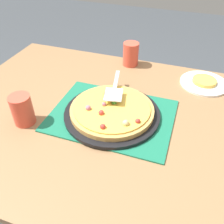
{
  "coord_description": "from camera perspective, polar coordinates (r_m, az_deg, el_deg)",
  "views": [
    {
      "loc": [
        -0.25,
        0.71,
        1.38
      ],
      "look_at": [
        0.0,
        0.0,
        0.77
      ],
      "focal_mm": 39.34,
      "sensor_mm": 36.0,
      "label": 1
    }
  ],
  "objects": [
    {
      "name": "placemat",
      "position": [
        0.98,
        0.0,
        -0.77
      ],
      "size": [
        0.48,
        0.36,
        0.01
      ],
      "primitive_type": "cube",
      "color": "#196B4C",
      "rests_on": "dining_table"
    },
    {
      "name": "pizza",
      "position": [
        0.96,
        -0.01,
        0.62
      ],
      "size": [
        0.33,
        0.33,
        0.05
      ],
      "color": "tan",
      "rests_on": "pizza_pan"
    },
    {
      "name": "ground_plane",
      "position": [
        1.58,
        0.0,
        -22.22
      ],
      "size": [
        8.0,
        8.0,
        0.0
      ],
      "primitive_type": "plane",
      "color": "#3D4247"
    },
    {
      "name": "pizza_server",
      "position": [
        1.02,
        0.64,
        5.61
      ],
      "size": [
        0.09,
        0.23,
        0.01
      ],
      "color": "silver",
      "rests_on": "pizza"
    },
    {
      "name": "plate_near_left",
      "position": [
        1.25,
        20.55,
        6.3
      ],
      "size": [
        0.22,
        0.22,
        0.01
      ],
      "primitive_type": "cylinder",
      "color": "white",
      "rests_on": "dining_table"
    },
    {
      "name": "cup_far",
      "position": [
        0.98,
        -20.13,
        0.5
      ],
      "size": [
        0.08,
        0.08,
        0.12
      ],
      "primitive_type": "cylinder",
      "color": "#E04C38",
      "rests_on": "dining_table"
    },
    {
      "name": "pizza_pan",
      "position": [
        0.97,
        0.0,
        -0.32
      ],
      "size": [
        0.38,
        0.38,
        0.01
      ],
      "primitive_type": "cylinder",
      "color": "black",
      "rests_on": "placemat"
    },
    {
      "name": "dining_table",
      "position": [
        1.06,
        0.0,
        -5.43
      ],
      "size": [
        1.4,
        1.0,
        0.75
      ],
      "color": "olive",
      "rests_on": "ground_plane"
    },
    {
      "name": "cup_near",
      "position": [
        1.31,
        4.38,
        13.27
      ],
      "size": [
        0.08,
        0.08,
        0.12
      ],
      "primitive_type": "cylinder",
      "color": "#E04C38",
      "rests_on": "dining_table"
    },
    {
      "name": "served_slice_left",
      "position": [
        1.24,
        20.68,
        6.8
      ],
      "size": [
        0.11,
        0.11,
        0.02
      ],
      "primitive_type": "cylinder",
      "color": "#EAB747",
      "rests_on": "plate_near_left"
    }
  ]
}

